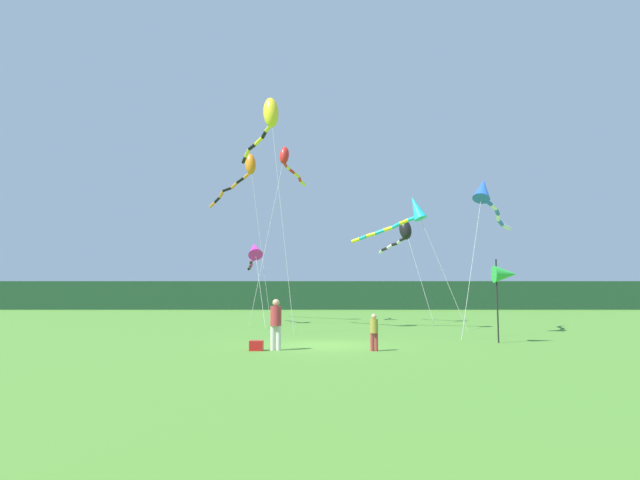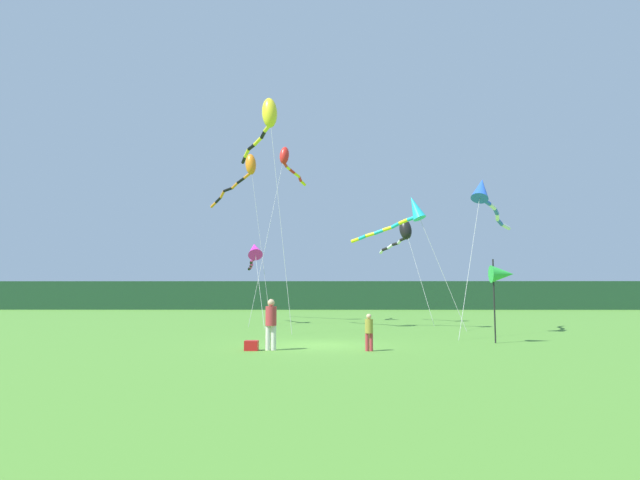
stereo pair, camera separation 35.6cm
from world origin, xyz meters
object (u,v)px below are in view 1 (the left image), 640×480
object	(u,v)px
kite_blue	(484,195)
kite_cyan	(408,212)
kite_black	(402,232)
kite_orange	(243,171)
kite_red	(284,160)
kite_yellow	(267,118)
kite_magenta	(253,251)
cooler_box	(254,346)
person_adult	(274,322)
person_child	(372,330)
banner_flag_pole	(503,275)

from	to	relation	value
kite_blue	kite_cyan	size ratio (longest dim) A/B	1.06
kite_blue	kite_black	world-z (taller)	kite_blue
kite_orange	kite_blue	bearing A→B (deg)	-39.24
kite_blue	kite_red	world-z (taller)	kite_red
kite_yellow	kite_red	bearing A→B (deg)	86.34
kite_magenta	cooler_box	bearing A→B (deg)	-82.60
kite_cyan	kite_yellow	size ratio (longest dim) A/B	0.59
kite_blue	kite_orange	distance (m)	18.03
cooler_box	kite_magenta	world-z (taller)	kite_magenta
kite_blue	kite_magenta	world-z (taller)	kite_blue
person_adult	kite_magenta	distance (m)	16.73
kite_red	kite_yellow	distance (m)	7.70
kite_black	kite_yellow	world-z (taller)	kite_yellow
kite_black	kite_orange	world-z (taller)	kite_orange
person_child	cooler_box	bearing A→B (deg)	177.73
kite_blue	kite_red	size ratio (longest dim) A/B	0.66
person_child	banner_flag_pole	size ratio (longest dim) A/B	0.38
person_adult	cooler_box	bearing A→B (deg)	-172.72
person_adult	kite_blue	bearing A→B (deg)	38.30
person_adult	kite_yellow	size ratio (longest dim) A/B	0.14
kite_cyan	kite_red	xyz separation A→B (m)	(-7.40, 6.44, 4.64)
kite_black	kite_orange	distance (m)	12.03
kite_black	person_child	bearing A→B (deg)	-102.24
banner_flag_pole	kite_black	distance (m)	15.29
kite_blue	kite_magenta	xyz separation A→B (m)	(-12.55, 8.34, -2.14)
person_child	kite_cyan	world-z (taller)	kite_cyan
person_child	cooler_box	size ratio (longest dim) A/B	2.73
banner_flag_pole	kite_cyan	distance (m)	9.50
banner_flag_pole	kite_red	world-z (taller)	kite_red
person_adult	kite_orange	world-z (taller)	kite_orange
kite_cyan	kite_orange	xyz separation A→B (m)	(-10.44, 7.75, 4.16)
banner_flag_pole	person_child	bearing A→B (deg)	-151.66
kite_magenta	kite_orange	xyz separation A→B (m)	(-1.10, 2.81, 5.96)
banner_flag_pole	kite_yellow	xyz separation A→B (m)	(-10.20, 7.16, 8.86)
kite_black	kite_yellow	xyz separation A→B (m)	(-8.51, -7.65, 5.42)
kite_cyan	kite_black	size ratio (longest dim) A/B	1.06
kite_magenta	kite_black	bearing A→B (deg)	8.40
kite_magenta	kite_orange	bearing A→B (deg)	111.41
person_adult	cooler_box	xyz separation A→B (m)	(-0.65, -0.08, -0.81)
cooler_box	person_adult	bearing A→B (deg)	7.28
person_child	kite_magenta	bearing A→B (deg)	110.50
banner_flag_pole	kite_black	bearing A→B (deg)	96.49
person_adult	kite_black	world-z (taller)	kite_black
kite_black	kite_orange	xyz separation A→B (m)	(-11.06, 1.34, 4.54)
kite_orange	person_adult	bearing A→B (deg)	-78.48
kite_magenta	kite_blue	bearing A→B (deg)	-33.61
person_child	kite_orange	bearing A→B (deg)	110.64
person_child	kite_magenta	distance (m)	17.88
banner_flag_pole	kite_magenta	size ratio (longest dim) A/B	0.41
kite_cyan	kite_black	world-z (taller)	kite_cyan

